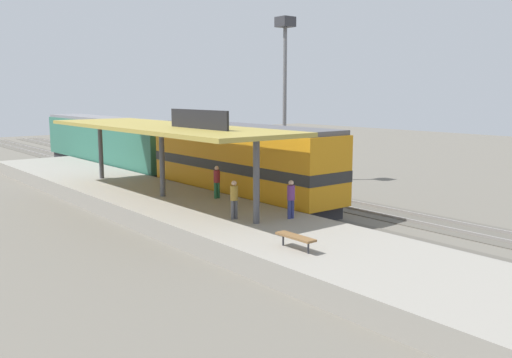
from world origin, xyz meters
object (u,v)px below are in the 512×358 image
Objects in this scene: locomotive at (240,163)px; person_waiting at (291,197)px; person_boarding at (234,198)px; light_mast at (285,65)px; person_walking at (217,180)px; platform_bench at (296,237)px; passenger_carriage_single at (108,143)px.

person_waiting is (-2.85, -7.47, -0.56)m from locomotive.
light_mast is at bearing 40.67° from person_boarding.
person_boarding is (-2.17, -4.44, 0.00)m from person_walking.
passenger_carriage_single is at bearing 78.37° from platform_bench.
passenger_carriage_single is at bearing 82.21° from person_walking.
person_walking is (-2.67, -19.52, -0.46)m from passenger_carriage_single.
light_mast is 17.58m from person_waiting.
locomotive reaches higher than person_boarding.
person_boarding is (-12.64, -10.86, -6.54)m from light_mast.
light_mast is 6.84× the size of person_waiting.
person_boarding is at bearing -101.42° from passenger_carriage_single.
light_mast is at bearing 32.10° from locomotive.
passenger_carriage_single reaches higher than person_waiting.
person_boarding is at bearing -129.06° from locomotive.
person_walking is at bearing -150.29° from locomotive.
person_waiting is at bearing -91.70° from person_walking.
locomotive is (6.00, 11.16, 1.07)m from platform_bench.
locomotive reaches higher than person_waiting.
locomotive is 7.70m from person_boarding.
person_walking is at bearing 63.97° from person_boarding.
person_waiting reaches higher than platform_bench.
platform_bench is 0.08× the size of passenger_carriage_single.
person_waiting is 5.95m from person_walking.
light_mast is 17.90m from person_boarding.
passenger_carriage_single is at bearing 90.00° from locomotive.
person_boarding is (-4.84, -23.97, -0.46)m from passenger_carriage_single.
light_mast reaches higher than locomotive.
light_mast is 6.84× the size of person_boarding.
platform_bench is at bearing -101.63° from passenger_carriage_single.
locomotive is 8.44× the size of person_walking.
platform_bench is at bearing -130.50° from person_waiting.
locomotive reaches higher than passenger_carriage_single.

